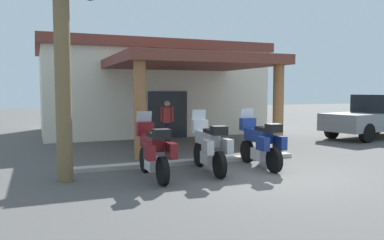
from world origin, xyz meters
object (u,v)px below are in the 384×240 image
(pickup_truck_gray, at_px, (374,117))
(palm_tree_roadside, at_px, (62,17))
(motorcycle_blue, at_px, (260,143))
(pedestrian, at_px, (167,119))
(motorcycle_maroon, at_px, (153,150))
(motel_building, at_px, (149,88))
(motorcycle_silver, at_px, (209,146))

(pickup_truck_gray, bearing_deg, palm_tree_roadside, -176.17)
(motorcycle_blue, xyz_separation_m, palm_tree_roadside, (-5.17, 0.25, 3.14))
(pedestrian, height_order, pickup_truck_gray, pickup_truck_gray)
(motorcycle_maroon, xyz_separation_m, motorcycle_blue, (3.16, 0.25, 0.00))
(motel_building, relative_size, palm_tree_roadside, 2.20)
(pedestrian, xyz_separation_m, pickup_truck_gray, (9.37, -1.38, -0.07))
(motorcycle_maroon, xyz_separation_m, pedestrian, (2.17, 5.64, 0.31))
(motorcycle_maroon, bearing_deg, pedestrian, -21.14)
(motorcycle_blue, bearing_deg, motorcycle_maroon, 97.07)
(motorcycle_maroon, height_order, pickup_truck_gray, pickup_truck_gray)
(motel_building, distance_m, motorcycle_blue, 10.47)
(motel_building, height_order, pickup_truck_gray, motel_building)
(motel_building, xyz_separation_m, pickup_truck_gray, (8.74, -6.33, -1.34))
(motorcycle_maroon, height_order, motorcycle_blue, same)
(motorcycle_silver, distance_m, pickup_truck_gray, 10.75)
(motorcycle_silver, bearing_deg, motorcycle_maroon, 101.36)
(motorcycle_silver, height_order, pedestrian, pedestrian)
(pickup_truck_gray, bearing_deg, motorcycle_blue, -166.10)
(palm_tree_roadside, bearing_deg, motorcycle_silver, -4.59)
(motel_building, bearing_deg, motorcycle_blue, -88.41)
(motorcycle_maroon, xyz_separation_m, palm_tree_roadside, (-2.01, 0.50, 3.14))
(palm_tree_roadside, bearing_deg, motorcycle_blue, -2.76)
(motorcycle_maroon, relative_size, pickup_truck_gray, 0.40)
(motorcycle_maroon, distance_m, palm_tree_roadside, 3.76)
(motorcycle_blue, bearing_deg, pickup_truck_gray, -61.80)
(motorcycle_maroon, bearing_deg, motel_building, -14.88)
(motel_building, height_order, motorcycle_blue, motel_building)
(motorcycle_silver, distance_m, motorcycle_blue, 1.58)
(motorcycle_blue, height_order, pedestrian, pedestrian)
(palm_tree_roadside, bearing_deg, pedestrian, 50.90)
(motorcycle_silver, bearing_deg, pickup_truck_gray, -63.99)
(palm_tree_roadside, bearing_deg, motel_building, 64.53)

